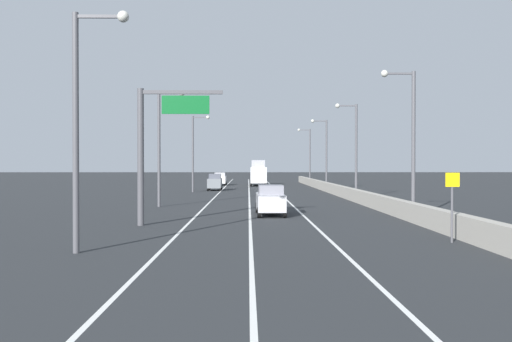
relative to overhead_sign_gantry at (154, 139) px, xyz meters
name	(u,v)px	position (x,y,z in m)	size (l,w,h in m)	color
ground_plane	(266,192)	(7.26, 37.52, -4.73)	(320.00, 320.00, 0.00)	#26282B
lane_stripe_left	(216,196)	(1.76, 28.52, -4.73)	(0.16, 130.00, 0.00)	silver
lane_stripe_center	(249,196)	(5.26, 28.52, -4.73)	(0.16, 130.00, 0.00)	silver
lane_stripe_right	(282,196)	(8.76, 28.52, -4.73)	(0.16, 130.00, 0.00)	silver
jersey_barrier_right	(370,200)	(14.78, 13.52, -4.18)	(0.60, 120.00, 1.10)	#9E998E
overhead_sign_gantry	(154,139)	(0.00, 0.00, 0.00)	(4.68, 0.36, 7.50)	#47474C
speed_advisory_sign	(452,202)	(13.88, -6.95, -2.96)	(0.60, 0.11, 3.00)	#4C4C51
lamp_post_right_second	(409,133)	(15.05, 3.70, 0.58)	(2.14, 0.44, 9.15)	#4C4C51
lamp_post_right_third	(353,144)	(15.21, 22.97, 0.58)	(2.14, 0.44, 9.15)	#4C4C51
lamp_post_right_fourth	(324,149)	(15.03, 42.25, 0.58)	(2.14, 0.44, 9.15)	#4C4C51
lamp_post_right_fifth	(308,152)	(14.99, 61.52, 0.58)	(2.14, 0.44, 9.15)	#4C4C51
lamp_post_left_near	(83,113)	(-1.09, -9.57, 0.58)	(2.14, 0.44, 9.15)	#4C4C51
lamp_post_left_mid	(162,139)	(-1.59, 13.55, 0.58)	(2.14, 0.44, 9.15)	#4C4C51
lamp_post_left_far	(195,148)	(-1.19, 36.68, 0.58)	(2.14, 0.44, 9.15)	#4C4C51
car_silver_0	(270,200)	(6.61, 6.15, -3.73)	(1.89, 4.81, 2.00)	#B7B7BC
car_white_1	(220,179)	(0.73, 58.34, -3.72)	(1.91, 4.79, 2.01)	white
car_gray_2	(215,182)	(0.90, 40.97, -3.68)	(1.78, 4.05, 2.12)	slate
box_truck	(258,174)	(6.73, 56.87, -2.93)	(2.53, 8.61, 3.96)	silver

